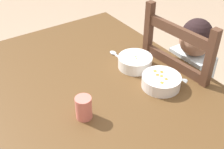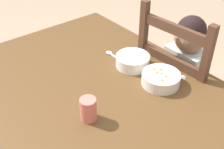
{
  "view_description": "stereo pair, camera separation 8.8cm",
  "coord_description": "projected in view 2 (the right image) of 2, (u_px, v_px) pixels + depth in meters",
  "views": [
    {
      "loc": [
        0.93,
        -0.53,
        1.57
      ],
      "look_at": [
        0.05,
        0.07,
        0.8
      ],
      "focal_mm": 45.87,
      "sensor_mm": 36.0,
      "label": 1
    },
    {
      "loc": [
        0.88,
        -0.6,
        1.57
      ],
      "look_at": [
        0.05,
        0.07,
        0.8
      ],
      "focal_mm": 45.87,
      "sensor_mm": 36.0,
      "label": 2
    }
  ],
  "objects": [
    {
      "name": "dining_table",
      "position": [
        94.0,
        100.0,
        1.39
      ],
      "size": [
        1.31,
        0.99,
        0.75
      ],
      "color": "brown",
      "rests_on": "ground"
    },
    {
      "name": "child_figure",
      "position": [
        181.0,
        71.0,
        1.62
      ],
      "size": [
        0.32,
        0.31,
        0.96
      ],
      "color": "silver",
      "rests_on": "ground"
    },
    {
      "name": "drinking_cup",
      "position": [
        88.0,
        109.0,
        1.13
      ],
      "size": [
        0.07,
        0.07,
        0.1
      ],
      "primitive_type": "cylinder",
      "color": "#DC7267",
      "rests_on": "dining_table"
    },
    {
      "name": "spoon",
      "position": [
        112.0,
        54.0,
        1.54
      ],
      "size": [
        0.14,
        0.03,
        0.01
      ],
      "color": "silver",
      "rests_on": "dining_table"
    },
    {
      "name": "dining_chair",
      "position": [
        178.0,
        93.0,
        1.71
      ],
      "size": [
        0.45,
        0.45,
        1.03
      ],
      "color": "#4F3122",
      "rests_on": "ground"
    },
    {
      "name": "bowl_of_peas",
      "position": [
        132.0,
        60.0,
        1.45
      ],
      "size": [
        0.17,
        0.17,
        0.06
      ],
      "color": "white",
      "rests_on": "dining_table"
    },
    {
      "name": "bowl_of_carrots",
      "position": [
        161.0,
        78.0,
        1.32
      ],
      "size": [
        0.18,
        0.18,
        0.06
      ],
      "color": "white",
      "rests_on": "dining_table"
    }
  ]
}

